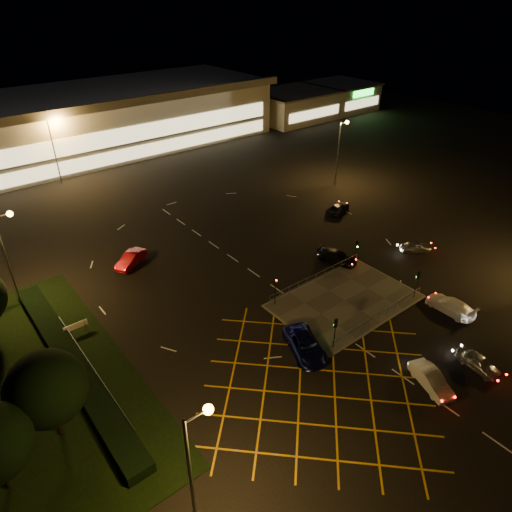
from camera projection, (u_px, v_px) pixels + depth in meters
ground at (317, 300)px, 46.81m from camera, size 180.00×180.00×0.00m
pedestrian_island at (345, 301)px, 46.51m from camera, size 14.00×9.00×0.12m
grass_verge at (10, 396)px, 35.93m from camera, size 18.00×30.00×0.08m
hedge at (72, 363)px, 38.34m from camera, size 2.00×26.00×1.00m
supermarket at (84, 122)px, 85.52m from camera, size 72.00×26.50×10.50m
retail_unit_a at (294, 105)px, 105.72m from camera, size 18.80×14.80×6.35m
retail_unit_b at (341, 96)px, 114.21m from camera, size 14.80×14.80×6.35m
streetlight_sw at (196, 460)px, 23.91m from camera, size 1.78×0.56×10.03m
streetlight_nw at (8, 247)px, 42.93m from camera, size 1.78×0.56×10.03m
streetlight_ne at (341, 144)px, 69.78m from camera, size 1.78×0.56×10.03m
streetlight_far_left at (55, 143)px, 70.45m from camera, size 1.78×0.56×10.03m
streetlight_far_right at (251, 103)px, 93.05m from camera, size 1.78×0.56×10.03m
signal_sw at (335, 327)px, 39.45m from camera, size 0.28×0.30×3.15m
signal_se at (418, 279)px, 45.83m from camera, size 0.28×0.30×3.15m
signal_nw at (275, 286)px, 44.79m from camera, size 0.28×0.30×3.15m
signal_ne at (357, 248)px, 51.17m from camera, size 0.28×0.30×3.15m
tree_e at (46, 389)px, 30.58m from camera, size 5.40×5.40×7.35m
car_near_silver at (479, 362)px, 38.24m from camera, size 1.85×3.89×1.28m
car_queue_white at (431, 380)px, 36.52m from camera, size 2.85×4.53×1.41m
car_left_blue at (305, 345)px, 39.86m from camera, size 4.38×6.08×1.54m
car_far_dkgrey at (337, 257)px, 52.73m from camera, size 3.40×5.12×1.38m
car_right_silver at (416, 247)px, 54.81m from camera, size 3.98×3.34×1.28m
car_circ_red at (131, 259)px, 52.19m from camera, size 4.66×3.69×1.48m
car_east_grey at (338, 208)px, 64.11m from camera, size 5.16×3.83×1.30m
car_approach_white at (451, 305)px, 44.81m from camera, size 2.11×4.98×1.43m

